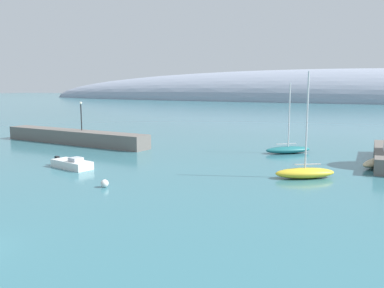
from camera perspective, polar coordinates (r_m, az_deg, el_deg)
breakwater_rocks at (r=63.91m, az=-15.93°, el=0.95°), size 26.17×6.36×2.01m
distant_ridge at (r=223.35m, az=19.87°, el=5.56°), size 360.07×54.71×32.80m
sailboat_yellow_near_shore at (r=40.54m, az=15.34°, el=-3.74°), size 5.96×4.69×9.98m
sailboat_teal_mid_mooring at (r=54.45m, az=13.13°, el=-0.69°), size 6.09×5.39×8.97m
sailboat_sand_outer_mooring at (r=49.29m, az=24.93°, el=-2.15°), size 5.42×7.89×7.89m
motorboat_white_foreground at (r=45.48m, az=-16.26°, el=-2.66°), size 5.48×3.17×1.22m
mooring_buoy_white at (r=36.49m, az=-11.99°, el=-5.35°), size 0.68×0.68×0.68m
harbor_lamp_post at (r=63.18m, az=-15.08°, el=4.19°), size 0.36×0.36×4.22m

